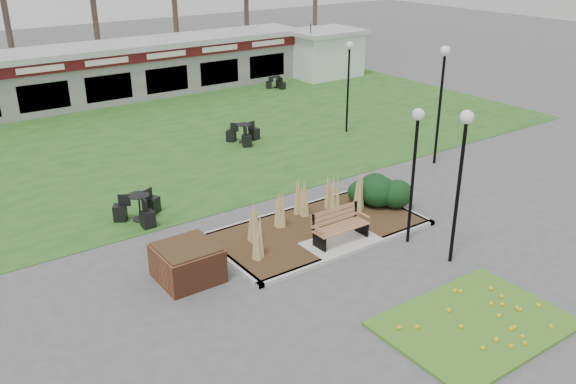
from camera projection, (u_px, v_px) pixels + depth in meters
ground at (344, 247)px, 17.33m from camera, size 100.00×100.00×0.00m
lawn at (165, 139)px, 26.34m from camera, size 34.00×16.00×0.02m
flower_bed at (475, 323)px, 13.84m from camera, size 4.20×3.00×0.16m
planting_bed at (348, 208)px, 18.88m from camera, size 6.75×3.40×1.27m
park_bench at (339, 225)px, 17.28m from camera, size 1.70×0.66×0.93m
brick_planter at (187, 262)px, 15.56m from camera, size 1.50×1.50×0.95m
food_pavilion at (98, 73)px, 31.75m from camera, size 24.60×3.40×2.90m
service_hut at (324, 52)px, 37.45m from camera, size 4.40×3.40×2.83m
lamp_post_near_left at (463, 154)px, 15.38m from camera, size 0.35×0.35×4.23m
lamp_post_near_right at (416, 147)px, 16.51m from camera, size 0.33×0.33×3.97m
lamp_post_mid_right at (442, 79)px, 22.35m from camera, size 0.37×0.37×4.50m
lamp_post_far_right at (349, 67)px, 26.18m from camera, size 0.33×0.33×4.00m
bistro_set_a at (140, 211)px, 18.83m from camera, size 1.57×1.38×0.84m
bistro_set_c at (244, 136)px, 25.82m from camera, size 1.40×1.47×0.79m
bistro_set_d at (277, 84)px, 34.92m from camera, size 1.19×1.13×0.64m
patio_umbrella at (310, 57)px, 36.10m from camera, size 2.04×2.07×2.27m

